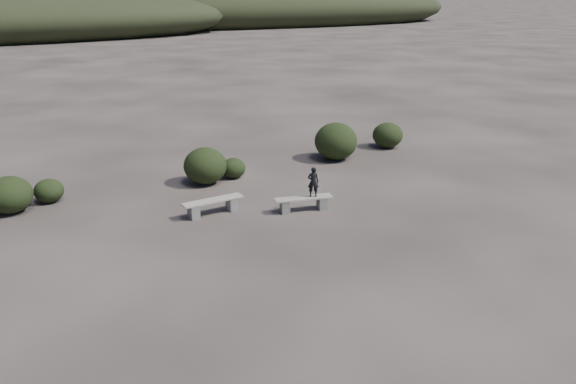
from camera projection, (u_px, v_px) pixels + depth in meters
ground at (336, 281)px, 13.63m from camera, size 1200.00×1200.00×0.00m
bench_left at (213, 205)px, 17.60m from camera, size 2.00×0.60×0.49m
bench_right at (304, 203)px, 17.88m from camera, size 1.90×0.73×0.47m
seated_person at (313, 182)px, 17.73m from camera, size 0.42×0.36×0.97m
shrub_a at (49, 191)px, 18.63m from camera, size 0.96×0.96×0.79m
shrub_b at (205, 166)px, 20.36m from camera, size 1.56×1.56×1.34m
shrub_c at (233, 168)px, 21.09m from camera, size 0.94×0.94×0.75m
shrub_d at (336, 141)px, 23.28m from camera, size 1.77×1.77×1.55m
shrub_e at (388, 135)px, 25.16m from camera, size 1.35×1.35×1.13m
shrub_f at (10, 195)px, 17.67m from camera, size 1.40×1.40×1.18m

